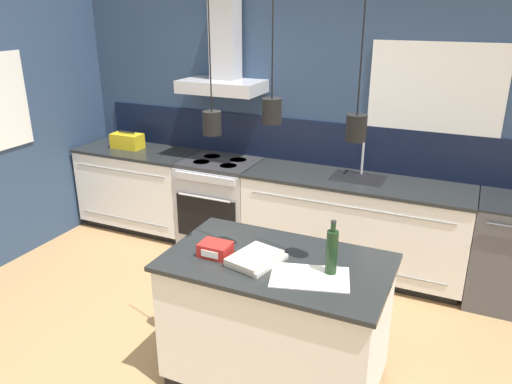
% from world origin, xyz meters
% --- Properties ---
extents(ground_plane, '(16.00, 16.00, 0.00)m').
position_xyz_m(ground_plane, '(0.00, 0.00, 0.00)').
color(ground_plane, '#A87F51').
rests_on(ground_plane, ground).
extents(wall_back, '(5.60, 2.14, 2.60)m').
position_xyz_m(wall_back, '(-0.03, 2.00, 1.36)').
color(wall_back, navy).
rests_on(wall_back, ground_plane).
extents(wall_left, '(0.08, 3.80, 2.60)m').
position_xyz_m(wall_left, '(-2.43, 0.70, 1.30)').
color(wall_left, navy).
rests_on(wall_left, ground_plane).
extents(counter_run_left, '(1.30, 0.64, 0.91)m').
position_xyz_m(counter_run_left, '(-1.72, 1.69, 0.46)').
color(counter_run_left, black).
rests_on(counter_run_left, ground_plane).
extents(counter_run_sink, '(2.05, 0.64, 1.30)m').
position_xyz_m(counter_run_sink, '(0.70, 1.69, 0.46)').
color(counter_run_sink, black).
rests_on(counter_run_sink, ground_plane).
extents(oven_range, '(0.76, 0.66, 0.91)m').
position_xyz_m(oven_range, '(-0.70, 1.69, 0.46)').
color(oven_range, '#B5B5BA').
rests_on(oven_range, ground_plane).
extents(dishwasher, '(0.59, 0.65, 0.91)m').
position_xyz_m(dishwasher, '(2.01, 1.69, 0.46)').
color(dishwasher, '#4C4C51').
rests_on(dishwasher, ground_plane).
extents(kitchen_island, '(1.39, 0.82, 0.91)m').
position_xyz_m(kitchen_island, '(0.62, -0.01, 0.46)').
color(kitchen_island, black).
rests_on(kitchen_island, ground_plane).
extents(bottle_on_island, '(0.07, 0.07, 0.34)m').
position_xyz_m(bottle_on_island, '(0.96, -0.03, 1.05)').
color(bottle_on_island, '#193319').
rests_on(bottle_on_island, kitchen_island).
extents(book_stack, '(0.32, 0.38, 0.05)m').
position_xyz_m(book_stack, '(0.51, -0.08, 0.94)').
color(book_stack, silver).
rests_on(book_stack, kitchen_island).
extents(red_supply_box, '(0.19, 0.15, 0.08)m').
position_xyz_m(red_supply_box, '(0.24, -0.11, 0.95)').
color(red_supply_box, red).
rests_on(red_supply_box, kitchen_island).
extents(paper_pile, '(0.51, 0.40, 0.01)m').
position_xyz_m(paper_pile, '(0.87, -0.12, 0.91)').
color(paper_pile, silver).
rests_on(paper_pile, kitchen_island).
extents(yellow_toolbox, '(0.34, 0.18, 0.19)m').
position_xyz_m(yellow_toolbox, '(-1.84, 1.69, 0.99)').
color(yellow_toolbox, gold).
rests_on(yellow_toolbox, counter_run_left).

